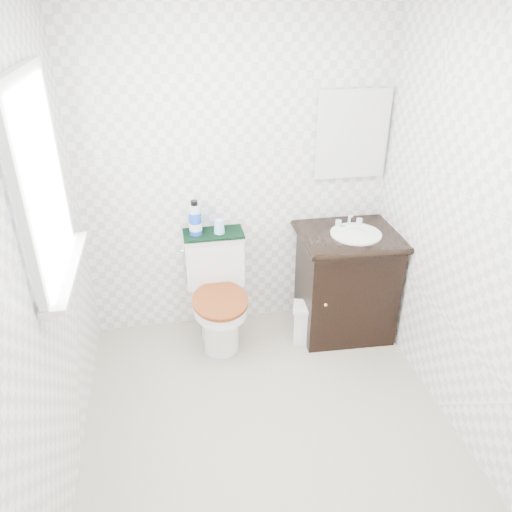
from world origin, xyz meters
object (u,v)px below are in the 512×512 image
object	(u,v)px
cup	(219,227)
toilet	(218,297)
vanity	(346,280)
trash_bin	(307,323)
mouthwash_bottle	(195,219)

from	to	relation	value
cup	toilet	bearing A→B (deg)	-111.64
toilet	cup	distance (m)	0.53
vanity	trash_bin	xyz separation A→B (m)	(-0.31, -0.10, -0.27)
mouthwash_bottle	vanity	bearing A→B (deg)	-9.73
toilet	vanity	xyz separation A→B (m)	(0.96, -0.06, 0.08)
vanity	mouthwash_bottle	size ratio (longest dim) A/B	3.66
trash_bin	cup	xyz separation A→B (m)	(-0.60, 0.28, 0.71)
toilet	trash_bin	bearing A→B (deg)	-14.59
trash_bin	cup	distance (m)	0.97
trash_bin	cup	size ratio (longest dim) A/B	3.18
vanity	toilet	bearing A→B (deg)	176.17
trash_bin	cup	world-z (taller)	cup
vanity	cup	world-z (taller)	vanity
trash_bin	mouthwash_bottle	distance (m)	1.13
toilet	mouthwash_bottle	distance (m)	0.61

